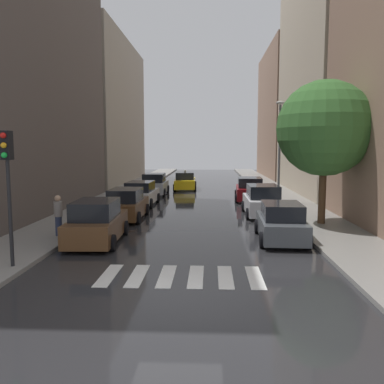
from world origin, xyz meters
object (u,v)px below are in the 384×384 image
(parked_car_left_nearest, at_px, (97,223))
(street_tree_right, at_px, (325,129))
(parked_car_left_third, at_px, (141,194))
(parked_car_right_second, at_px, (262,201))
(parked_car_left_second, at_px, (126,205))
(parked_car_right_third, at_px, (250,190))
(taxi_midroad, at_px, (185,181))
(lamp_post_right, at_px, (280,145))
(parked_car_right_nearest, at_px, (281,223))
(pedestrian_foreground, at_px, (58,214))
(traffic_light_left_corner, at_px, (7,168))
(parked_car_left_fourth, at_px, (154,185))

(parked_car_left_nearest, relative_size, street_tree_right, 0.63)
(parked_car_left_third, relative_size, parked_car_right_second, 1.02)
(parked_car_left_nearest, distance_m, parked_car_left_second, 5.47)
(parked_car_right_third, distance_m, taxi_midroad, 9.29)
(street_tree_right, bearing_deg, lamp_post_right, 96.62)
(parked_car_right_nearest, bearing_deg, parked_car_left_third, 39.48)
(parked_car_left_nearest, relative_size, parked_car_right_nearest, 1.06)
(pedestrian_foreground, distance_m, street_tree_right, 13.08)
(parked_car_right_nearest, xyz_separation_m, pedestrian_foreground, (-9.52, -0.10, 0.31))
(parked_car_left_nearest, relative_size, parked_car_left_third, 0.98)
(parked_car_right_nearest, xyz_separation_m, taxi_midroad, (-5.35, 20.41, 0.01))
(pedestrian_foreground, height_order, traffic_light_left_corner, traffic_light_left_corner)
(street_tree_right, xyz_separation_m, lamp_post_right, (-0.88, 7.57, -0.73))
(parked_car_left_second, relative_size, parked_car_right_third, 0.95)
(parked_car_left_third, bearing_deg, traffic_light_left_corner, 175.70)
(parked_car_left_fourth, distance_m, taxi_midroad, 4.75)
(parked_car_left_third, relative_size, parked_car_left_fourth, 1.12)
(parked_car_left_second, relative_size, parked_car_right_nearest, 1.01)
(parked_car_left_fourth, bearing_deg, parked_car_left_second, -179.41)
(parked_car_right_nearest, bearing_deg, lamp_post_right, -6.64)
(pedestrian_foreground, distance_m, traffic_light_left_corner, 5.02)
(traffic_light_left_corner, bearing_deg, parked_car_right_third, 62.01)
(parked_car_left_fourth, height_order, parked_car_right_second, parked_car_right_second)
(parked_car_right_second, height_order, taxi_midroad, taxi_midroad)
(street_tree_right, bearing_deg, parked_car_right_third, 105.63)
(parked_car_right_nearest, relative_size, parked_car_right_third, 0.94)
(parked_car_left_fourth, bearing_deg, street_tree_right, -141.62)
(parked_car_left_third, xyz_separation_m, traffic_light_left_corner, (-1.58, -14.77, 2.53))
(pedestrian_foreground, height_order, lamp_post_right, lamp_post_right)
(parked_car_left_fourth, distance_m, pedestrian_foreground, 16.47)
(parked_car_right_third, relative_size, taxi_midroad, 0.93)
(parked_car_left_nearest, height_order, parked_car_left_second, parked_car_left_nearest)
(parked_car_left_third, xyz_separation_m, parked_car_right_third, (7.63, 2.57, 0.04))
(street_tree_right, relative_size, traffic_light_left_corner, 1.64)
(parked_car_left_third, distance_m, parked_car_left_fourth, 6.10)
(parked_car_left_second, bearing_deg, parked_car_right_second, -78.28)
(parked_car_right_second, distance_m, lamp_post_right, 5.82)
(parked_car_right_nearest, xyz_separation_m, traffic_light_left_corner, (-9.33, -4.61, 2.53))
(parked_car_left_third, bearing_deg, lamp_post_right, -84.37)
(parked_car_left_nearest, xyz_separation_m, street_tree_right, (10.23, 3.94, 4.01))
(parked_car_right_third, distance_m, traffic_light_left_corner, 19.80)
(lamp_post_right, bearing_deg, parked_car_right_nearest, -98.82)
(street_tree_right, bearing_deg, traffic_light_left_corner, -146.61)
(parked_car_left_nearest, xyz_separation_m, pedestrian_foreground, (-1.85, 0.61, 0.24))
(parked_car_left_second, xyz_separation_m, parked_car_right_third, (7.49, 7.99, 0.01))
(parked_car_left_second, bearing_deg, parked_car_left_third, 1.87)
(pedestrian_foreground, bearing_deg, parked_car_left_nearest, -53.39)
(parked_car_right_nearest, bearing_deg, parked_car_left_fourth, 27.36)
(parked_car_left_nearest, distance_m, traffic_light_left_corner, 4.89)
(parked_car_left_nearest, bearing_deg, parked_car_right_third, -31.63)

